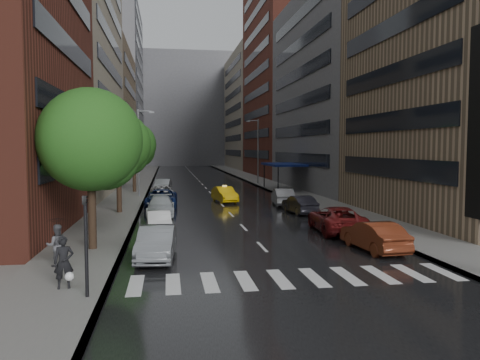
{
  "coord_description": "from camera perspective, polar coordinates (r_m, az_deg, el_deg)",
  "views": [
    {
      "loc": [
        -4.87,
        -19.72,
        5.21
      ],
      "look_at": [
        0.0,
        11.49,
        3.0
      ],
      "focal_mm": 35.0,
      "sensor_mm": 36.0,
      "label": 1
    }
  ],
  "objects": [
    {
      "name": "ground",
      "position": [
        20.97,
        4.93,
        -10.4
      ],
      "size": [
        220.0,
        220.0,
        0.0
      ],
      "primitive_type": "plane",
      "color": "gray",
      "rests_on": "ground"
    },
    {
      "name": "road",
      "position": [
        70.08,
        -4.86,
        -0.27
      ],
      "size": [
        14.0,
        140.0,
        0.01
      ],
      "primitive_type": "cube",
      "color": "black",
      "rests_on": "ground"
    },
    {
      "name": "sidewalk_left",
      "position": [
        70.03,
        -12.23,
        -0.29
      ],
      "size": [
        4.0,
        140.0,
        0.15
      ],
      "primitive_type": "cube",
      "color": "gray",
      "rests_on": "ground"
    },
    {
      "name": "sidewalk_right",
      "position": [
        71.27,
        2.37,
        -0.13
      ],
      "size": [
        4.0,
        140.0,
        0.15
      ],
      "primitive_type": "cube",
      "color": "gray",
      "rests_on": "ground"
    },
    {
      "name": "crosswalk",
      "position": [
        19.15,
        6.98,
        -11.78
      ],
      "size": [
        13.15,
        2.8,
        0.01
      ],
      "color": "silver",
      "rests_on": "ground"
    },
    {
      "name": "buildings_left",
      "position": [
        79.89,
        -16.42,
        11.59
      ],
      "size": [
        8.0,
        108.0,
        38.0
      ],
      "color": "maroon",
      "rests_on": "ground"
    },
    {
      "name": "buildings_right",
      "position": [
        79.57,
        5.77,
        11.07
      ],
      "size": [
        8.05,
        109.1,
        36.0
      ],
      "color": "#937A5B",
      "rests_on": "ground"
    },
    {
      "name": "building_far",
      "position": [
        138.23,
        -6.9,
        8.45
      ],
      "size": [
        40.0,
        14.0,
        32.0
      ],
      "primitive_type": "cube",
      "color": "slate",
      "rests_on": "ground"
    },
    {
      "name": "tree_near",
      "position": [
        24.27,
        -17.77,
        4.66
      ],
      "size": [
        5.11,
        5.11,
        8.14
      ],
      "color": "#382619",
      "rests_on": "ground"
    },
    {
      "name": "tree_mid",
      "position": [
        37.52,
        -14.62,
        4.25
      ],
      "size": [
        5.01,
        5.01,
        7.98
      ],
      "color": "#382619",
      "rests_on": "ground"
    },
    {
      "name": "tree_far",
      "position": [
        54.66,
        -12.82,
        4.22
      ],
      "size": [
        5.06,
        5.06,
        8.06
      ],
      "color": "#382619",
      "rests_on": "ground"
    },
    {
      "name": "taxi",
      "position": [
        44.57,
        -1.89,
        -1.77
      ],
      "size": [
        2.24,
        4.62,
        1.46
      ],
      "primitive_type": "imported",
      "rotation": [
        0.0,
        0.0,
        0.16
      ],
      "color": "yellow",
      "rests_on": "ground"
    },
    {
      "name": "parked_cars_left",
      "position": [
        39.7,
        -9.59,
        -2.52
      ],
      "size": [
        2.88,
        37.22,
        1.57
      ],
      "color": "slate",
      "rests_on": "ground"
    },
    {
      "name": "parked_cars_right",
      "position": [
        32.38,
        9.74,
        -3.94
      ],
      "size": [
        3.05,
        23.6,
        1.59
      ],
      "color": "maroon",
      "rests_on": "ground"
    },
    {
      "name": "ped_bag_walker",
      "position": [
        18.13,
        -20.66,
        -9.46
      ],
      "size": [
        0.75,
        0.55,
        1.89
      ],
      "color": "black",
      "rests_on": "sidewalk_left"
    },
    {
      "name": "ped_black_umbrella",
      "position": [
        21.46,
        -21.45,
        -6.57
      ],
      "size": [
        1.01,
        0.98,
        2.09
      ],
      "color": "#55555B",
      "rests_on": "sidewalk_left"
    },
    {
      "name": "traffic_light",
      "position": [
        16.65,
        -18.27,
        -6.51
      ],
      "size": [
        0.18,
        0.15,
        3.45
      ],
      "color": "black",
      "rests_on": "sidewalk_left"
    },
    {
      "name": "street_lamp_left",
      "position": [
        49.8,
        -12.18,
        3.54
      ],
      "size": [
        1.74,
        0.22,
        9.0
      ],
      "color": "gray",
      "rests_on": "sidewalk_left"
    },
    {
      "name": "street_lamp_right",
      "position": [
        65.93,
        2.14,
        3.72
      ],
      "size": [
        1.74,
        0.22,
        9.0
      ],
      "color": "gray",
      "rests_on": "sidewalk_right"
    },
    {
      "name": "awning",
      "position": [
        56.48,
        5.34,
        1.88
      ],
      "size": [
        4.0,
        8.0,
        3.12
      ],
      "color": "navy",
      "rests_on": "sidewalk_right"
    }
  ]
}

